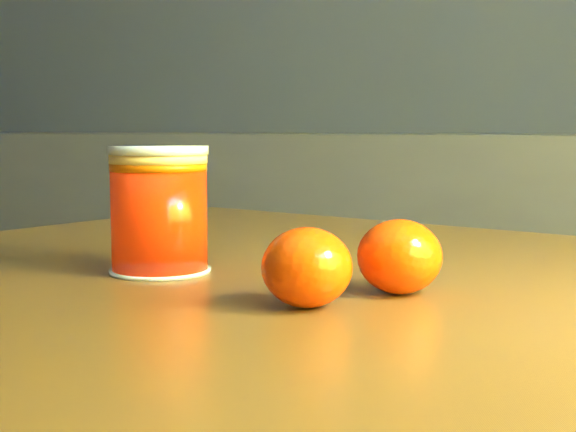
% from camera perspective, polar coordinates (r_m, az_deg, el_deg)
% --- Properties ---
extents(kitchen_counter, '(3.15, 0.60, 0.90)m').
position_cam_1_polar(kitchen_counter, '(2.04, -2.87, -6.84)').
color(kitchen_counter, '#4E4D52').
rests_on(kitchen_counter, ground).
extents(table, '(1.19, 0.93, 0.80)m').
position_cam_1_polar(table, '(0.60, 8.57, -14.94)').
color(table, brown).
rests_on(table, ground).
extents(juice_glass, '(0.08, 0.08, 0.10)m').
position_cam_1_polar(juice_glass, '(0.64, -9.14, 0.40)').
color(juice_glass, red).
rests_on(juice_glass, table).
extents(orange_front, '(0.07, 0.07, 0.05)m').
position_cam_1_polar(orange_front, '(0.56, 7.93, -2.87)').
color(orange_front, '#FF4405').
rests_on(orange_front, table).
extents(orange_back, '(0.08, 0.08, 0.05)m').
position_cam_1_polar(orange_back, '(0.51, 1.35, -3.67)').
color(orange_back, '#FF4405').
rests_on(orange_back, table).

